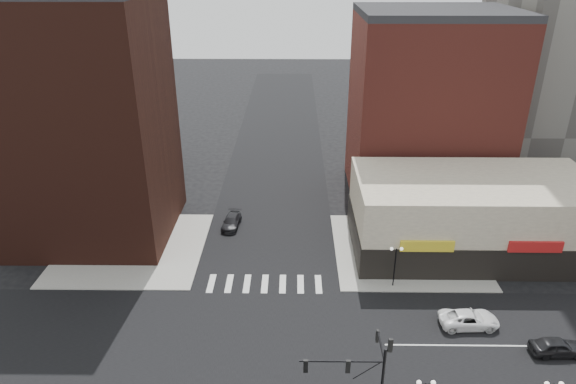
{
  "coord_description": "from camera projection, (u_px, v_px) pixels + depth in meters",
  "views": [
    {
      "loc": [
        2.62,
        -32.11,
        28.69
      ],
      "look_at": [
        2.14,
        5.41,
        11.0
      ],
      "focal_mm": 32.0,
      "sensor_mm": 36.0,
      "label": 1
    }
  ],
  "objects": [
    {
      "name": "ground",
      "position": [
        261.0,
        344.0,
        41.31
      ],
      "size": [
        240.0,
        240.0,
        0.0
      ],
      "primitive_type": "plane",
      "color": "black",
      "rests_on": "ground"
    },
    {
      "name": "road_ew",
      "position": [
        261.0,
        344.0,
        41.3
      ],
      "size": [
        200.0,
        14.0,
        0.02
      ],
      "primitive_type": "cube",
      "color": "black",
      "rests_on": "ground"
    },
    {
      "name": "road_ns",
      "position": [
        261.0,
        344.0,
        41.3
      ],
      "size": [
        14.0,
        200.0,
        0.02
      ],
      "primitive_type": "cube",
      "color": "black",
      "rests_on": "ground"
    },
    {
      "name": "sidewalk_nw",
      "position": [
        133.0,
        248.0,
        54.56
      ],
      "size": [
        15.0,
        15.0,
        0.12
      ],
      "primitive_type": "cube",
      "color": "gray",
      "rests_on": "ground"
    },
    {
      "name": "sidewalk_ne",
      "position": [
        406.0,
        249.0,
        54.23
      ],
      "size": [
        15.0,
        15.0,
        0.12
      ],
      "primitive_type": "cube",
      "color": "gray",
      "rests_on": "ground"
    },
    {
      "name": "building_nw",
      "position": [
        85.0,
        124.0,
        52.93
      ],
      "size": [
        16.0,
        15.0,
        25.0
      ],
      "primitive_type": "cube",
      "color": "#371811",
      "rests_on": "ground"
    },
    {
      "name": "building_nw_low",
      "position": [
        41.0,
        134.0,
        69.87
      ],
      "size": [
        20.0,
        18.0,
        12.0
      ],
      "primitive_type": "cube",
      "color": "#371811",
      "rests_on": "ground"
    },
    {
      "name": "building_ne_midrise",
      "position": [
        427.0,
        109.0,
        63.07
      ],
      "size": [
        18.0,
        15.0,
        22.0
      ],
      "primitive_type": "cube",
      "color": "maroon",
      "rests_on": "ground"
    },
    {
      "name": "building_ne_row",
      "position": [
        471.0,
        221.0,
        53.22
      ],
      "size": [
        24.2,
        12.2,
        8.0
      ],
      "color": "beige",
      "rests_on": "ground"
    },
    {
      "name": "traffic_signal",
      "position": [
        367.0,
        370.0,
        32.02
      ],
      "size": [
        5.59,
        3.09,
        7.77
      ],
      "color": "black",
      "rests_on": "ground"
    },
    {
      "name": "street_lamp_ne",
      "position": [
        396.0,
        257.0,
        47.0
      ],
      "size": [
        1.22,
        0.32,
        4.16
      ],
      "color": "black",
      "rests_on": "sidewalk_ne"
    },
    {
      "name": "white_suv",
      "position": [
        469.0,
        319.0,
        43.03
      ],
      "size": [
        5.04,
        2.48,
        1.37
      ],
      "primitive_type": "imported",
      "rotation": [
        0.0,
        0.0,
        1.61
      ],
      "color": "white",
      "rests_on": "ground"
    },
    {
      "name": "dark_sedan_east",
      "position": [
        557.0,
        347.0,
        39.98
      ],
      "size": [
        4.23,
        1.8,
        1.43
      ],
      "primitive_type": "imported",
      "rotation": [
        0.0,
        0.0,
        1.6
      ],
      "color": "black",
      "rests_on": "ground"
    },
    {
      "name": "dark_sedan_north",
      "position": [
        231.0,
        221.0,
        58.62
      ],
      "size": [
        2.21,
        4.55,
        1.28
      ],
      "primitive_type": "imported",
      "rotation": [
        0.0,
        0.0,
        -0.1
      ],
      "color": "black",
      "rests_on": "ground"
    }
  ]
}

